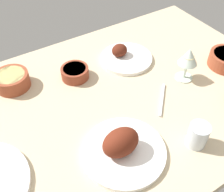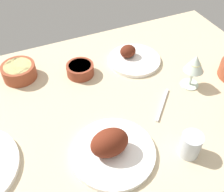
{
  "view_description": "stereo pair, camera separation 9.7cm",
  "coord_description": "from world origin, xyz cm",
  "px_view_note": "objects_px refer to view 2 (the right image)",
  "views": [
    {
      "loc": [
        36.35,
        58.4,
        75.11
      ],
      "look_at": [
        0.0,
        0.0,
        6.0
      ],
      "focal_mm": 42.65,
      "sensor_mm": 36.0,
      "label": 1
    },
    {
      "loc": [
        27.74,
        62.95,
        75.11
      ],
      "look_at": [
        0.0,
        0.0,
        6.0
      ],
      "focal_mm": 42.65,
      "sensor_mm": 36.0,
      "label": 2
    }
  ],
  "objects_px": {
    "wine_glass": "(195,65)",
    "water_tumbler": "(190,145)",
    "plate_near_viewer": "(133,58)",
    "plate_far_side": "(112,148)",
    "bowl_cream": "(80,69)",
    "fork_loose": "(162,105)",
    "bowl_potatoes": "(19,71)"
  },
  "relations": [
    {
      "from": "plate_far_side",
      "to": "bowl_cream",
      "type": "xyz_separation_m",
      "value": [
        -0.04,
        -0.4,
        -0.01
      ]
    },
    {
      "from": "water_tumbler",
      "to": "fork_loose",
      "type": "height_order",
      "value": "water_tumbler"
    },
    {
      "from": "bowl_cream",
      "to": "fork_loose",
      "type": "relative_size",
      "value": 0.66
    },
    {
      "from": "bowl_potatoes",
      "to": "bowl_cream",
      "type": "bearing_deg",
      "value": 160.88
    },
    {
      "from": "plate_near_viewer",
      "to": "water_tumbler",
      "type": "xyz_separation_m",
      "value": [
        0.05,
        0.48,
        0.03
      ]
    },
    {
      "from": "bowl_cream",
      "to": "fork_loose",
      "type": "height_order",
      "value": "bowl_cream"
    },
    {
      "from": "bowl_potatoes",
      "to": "wine_glass",
      "type": "height_order",
      "value": "wine_glass"
    },
    {
      "from": "plate_far_side",
      "to": "bowl_potatoes",
      "type": "bearing_deg",
      "value": -68.17
    },
    {
      "from": "bowl_cream",
      "to": "wine_glass",
      "type": "height_order",
      "value": "wine_glass"
    },
    {
      "from": "wine_glass",
      "to": "water_tumbler",
      "type": "distance_m",
      "value": 0.32
    },
    {
      "from": "fork_loose",
      "to": "wine_glass",
      "type": "bearing_deg",
      "value": 152.89
    },
    {
      "from": "plate_near_viewer",
      "to": "water_tumbler",
      "type": "distance_m",
      "value": 0.49
    },
    {
      "from": "bowl_cream",
      "to": "wine_glass",
      "type": "xyz_separation_m",
      "value": [
        -0.37,
        0.24,
        0.07
      ]
    },
    {
      "from": "plate_far_side",
      "to": "bowl_cream",
      "type": "height_order",
      "value": "plate_far_side"
    },
    {
      "from": "bowl_cream",
      "to": "plate_near_viewer",
      "type": "bearing_deg",
      "value": 177.89
    },
    {
      "from": "plate_near_viewer",
      "to": "bowl_potatoes",
      "type": "xyz_separation_m",
      "value": [
        0.46,
        -0.09,
        0.02
      ]
    },
    {
      "from": "bowl_potatoes",
      "to": "wine_glass",
      "type": "bearing_deg",
      "value": 152.26
    },
    {
      "from": "bowl_potatoes",
      "to": "bowl_cream",
      "type": "xyz_separation_m",
      "value": [
        -0.23,
        0.08,
        -0.01
      ]
    },
    {
      "from": "bowl_potatoes",
      "to": "water_tumbler",
      "type": "xyz_separation_m",
      "value": [
        -0.41,
        0.57,
        0.01
      ]
    },
    {
      "from": "plate_near_viewer",
      "to": "plate_far_side",
      "type": "bearing_deg",
      "value": 55.22
    },
    {
      "from": "wine_glass",
      "to": "water_tumbler",
      "type": "xyz_separation_m",
      "value": [
        0.19,
        0.26,
        -0.06
      ]
    },
    {
      "from": "bowl_cream",
      "to": "water_tumbler",
      "type": "distance_m",
      "value": 0.53
    },
    {
      "from": "wine_glass",
      "to": "plate_near_viewer",
      "type": "bearing_deg",
      "value": -59.28
    },
    {
      "from": "bowl_cream",
      "to": "fork_loose",
      "type": "xyz_separation_m",
      "value": [
        -0.21,
        0.29,
        -0.02
      ]
    },
    {
      "from": "plate_near_viewer",
      "to": "wine_glass",
      "type": "xyz_separation_m",
      "value": [
        -0.13,
        0.23,
        0.08
      ]
    },
    {
      "from": "wine_glass",
      "to": "water_tumbler",
      "type": "height_order",
      "value": "wine_glass"
    },
    {
      "from": "wine_glass",
      "to": "fork_loose",
      "type": "xyz_separation_m",
      "value": [
        0.16,
        0.05,
        -0.1
      ]
    },
    {
      "from": "bowl_potatoes",
      "to": "plate_far_side",
      "type": "bearing_deg",
      "value": 111.83
    },
    {
      "from": "plate_near_viewer",
      "to": "bowl_cream",
      "type": "height_order",
      "value": "plate_near_viewer"
    },
    {
      "from": "plate_far_side",
      "to": "fork_loose",
      "type": "relative_size",
      "value": 1.55
    },
    {
      "from": "plate_far_side",
      "to": "fork_loose",
      "type": "xyz_separation_m",
      "value": [
        -0.25,
        -0.11,
        -0.03
      ]
    },
    {
      "from": "plate_far_side",
      "to": "plate_near_viewer",
      "type": "bearing_deg",
      "value": -124.78
    }
  ]
}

